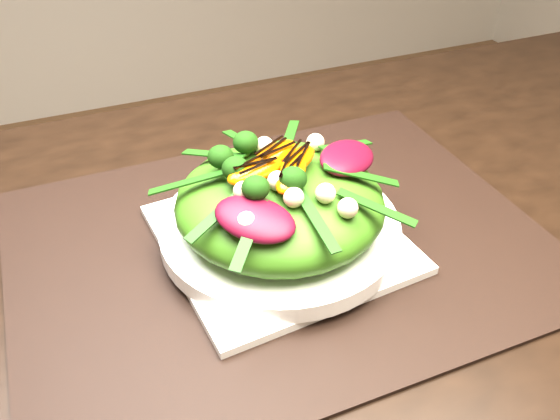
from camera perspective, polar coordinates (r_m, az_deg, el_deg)
name	(u,v)px	position (r m, az deg, el deg)	size (l,w,h in m)	color
dining_table	(321,291)	(0.63, 3.97, -7.76)	(1.60, 0.90, 0.75)	black
placemat	(280,243)	(0.65, 0.00, -3.20)	(0.56, 0.43, 0.00)	black
plate_base	(280,238)	(0.64, 0.00, -2.74)	(0.24, 0.24, 0.01)	white
salad_bowl	(280,228)	(0.63, 0.00, -1.76)	(0.26, 0.26, 0.02)	white
lettuce_mound	(280,202)	(0.61, 0.00, 0.76)	(0.22, 0.22, 0.07)	#356512
radicchio_leaf	(347,158)	(0.62, 6.48, 5.03)	(0.08, 0.05, 0.02)	#440715
orange_segment	(267,150)	(0.61, -1.24, 5.76)	(0.06, 0.03, 0.02)	#D15603
broccoli_floret	(212,154)	(0.61, -6.52, 5.38)	(0.04, 0.04, 0.04)	#183409
macadamia_nut	(331,181)	(0.57, 4.93, 2.82)	(0.02, 0.02, 0.02)	#F7E5AE
balsamic_drizzle	(267,143)	(0.61, -1.25, 6.46)	(0.04, 0.00, 0.00)	black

